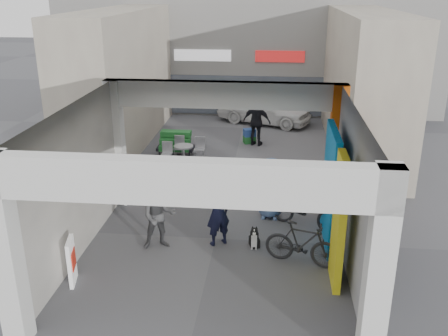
# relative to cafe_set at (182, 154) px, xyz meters

# --- Properties ---
(ground) EXTENTS (90.00, 90.00, 0.00)m
(ground) POSITION_rel_cafe_set_xyz_m (1.81, -5.39, -0.30)
(ground) COLOR #535458
(ground) RESTS_ON ground
(arcade_canopy) EXTENTS (6.40, 6.45, 6.40)m
(arcade_canopy) POSITION_rel_cafe_set_xyz_m (2.35, -6.21, 2.01)
(arcade_canopy) COLOR silver
(arcade_canopy) RESTS_ON ground
(far_building) EXTENTS (18.00, 4.08, 8.00)m
(far_building) POSITION_rel_cafe_set_xyz_m (1.81, 8.60, 3.69)
(far_building) COLOR white
(far_building) RESTS_ON ground
(plaza_bldg_left) EXTENTS (2.00, 9.00, 5.00)m
(plaza_bldg_left) POSITION_rel_cafe_set_xyz_m (-2.69, 2.11, 2.20)
(plaza_bldg_left) COLOR #B2A994
(plaza_bldg_left) RESTS_ON ground
(plaza_bldg_right) EXTENTS (2.00, 9.00, 5.00)m
(plaza_bldg_right) POSITION_rel_cafe_set_xyz_m (6.31, 2.11, 2.20)
(plaza_bldg_right) COLOR #B2A994
(plaza_bldg_right) RESTS_ON ground
(bollard_left) EXTENTS (0.09, 0.09, 0.90)m
(bollard_left) POSITION_rel_cafe_set_xyz_m (0.36, -3.16, 0.15)
(bollard_left) COLOR gray
(bollard_left) RESTS_ON ground
(bollard_center) EXTENTS (0.09, 0.09, 0.90)m
(bollard_center) POSITION_rel_cafe_set_xyz_m (1.74, -2.97, 0.15)
(bollard_center) COLOR gray
(bollard_center) RESTS_ON ground
(bollard_right) EXTENTS (0.09, 0.09, 0.88)m
(bollard_right) POSITION_rel_cafe_set_xyz_m (3.44, -3.13, 0.15)
(bollard_right) COLOR gray
(bollard_right) RESTS_ON ground
(advert_board_near) EXTENTS (0.20, 0.55, 1.00)m
(advert_board_near) POSITION_rel_cafe_set_xyz_m (-0.93, -7.58, 0.21)
(advert_board_near) COLOR white
(advert_board_near) RESTS_ON ground
(advert_board_far) EXTENTS (0.13, 0.55, 1.00)m
(advert_board_far) POSITION_rel_cafe_set_xyz_m (-0.93, -3.44, 0.21)
(advert_board_far) COLOR white
(advert_board_far) RESTS_ON ground
(cafe_set) EXTENTS (1.39, 1.12, 0.84)m
(cafe_set) POSITION_rel_cafe_set_xyz_m (0.00, 0.00, 0.00)
(cafe_set) COLOR #B1B2B7
(cafe_set) RESTS_ON ground
(produce_stand) EXTENTS (1.31, 0.71, 0.86)m
(produce_stand) POSITION_rel_cafe_set_xyz_m (-0.38, 0.74, 0.05)
(produce_stand) COLOR black
(produce_stand) RESTS_ON ground
(crate_stack) EXTENTS (0.54, 0.48, 0.56)m
(crate_stack) POSITION_rel_cafe_set_xyz_m (2.21, 2.49, -0.02)
(crate_stack) COLOR #1B5F25
(crate_stack) RESTS_ON ground
(border_collie) EXTENTS (0.21, 0.42, 0.58)m
(border_collie) POSITION_rel_cafe_set_xyz_m (2.77, -5.72, -0.07)
(border_collie) COLOR black
(border_collie) RESTS_ON ground
(man_with_dog) EXTENTS (0.73, 0.67, 1.66)m
(man_with_dog) POSITION_rel_cafe_set_xyz_m (1.90, -5.64, 0.54)
(man_with_dog) COLOR black
(man_with_dog) RESTS_ON ground
(man_back_turned) EXTENTS (0.94, 0.82, 1.63)m
(man_back_turned) POSITION_rel_cafe_set_xyz_m (0.54, -5.93, 0.52)
(man_back_turned) COLOR #3F3F42
(man_back_turned) RESTS_ON ground
(man_elderly) EXTENTS (0.84, 0.57, 1.67)m
(man_elderly) POSITION_rel_cafe_set_xyz_m (3.11, -4.02, 0.54)
(man_elderly) COLOR #5876AC
(man_elderly) RESTS_ON ground
(man_crates) EXTENTS (1.19, 0.79, 1.88)m
(man_crates) POSITION_rel_cafe_set_xyz_m (2.50, 2.22, 0.64)
(man_crates) COLOR black
(man_crates) RESTS_ON ground
(bicycle_front) EXTENTS (2.12, 1.60, 1.06)m
(bicycle_front) POSITION_rel_cafe_set_xyz_m (4.02, -4.59, 0.24)
(bicycle_front) COLOR black
(bicycle_front) RESTS_ON ground
(bicycle_rear) EXTENTS (1.75, 0.92, 1.01)m
(bicycle_rear) POSITION_rel_cafe_set_xyz_m (3.85, -6.34, 0.21)
(bicycle_rear) COLOR black
(bicycle_rear) RESTS_ON ground
(white_van) EXTENTS (4.47, 3.06, 1.41)m
(white_van) POSITION_rel_cafe_set_xyz_m (2.71, 5.50, 0.41)
(white_van) COLOR white
(white_van) RESTS_ON ground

